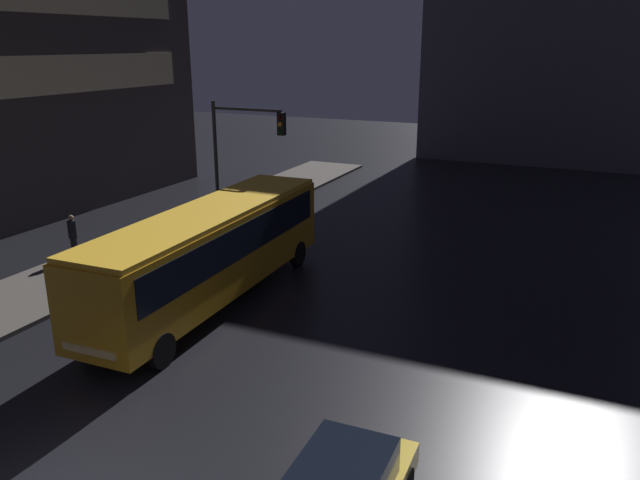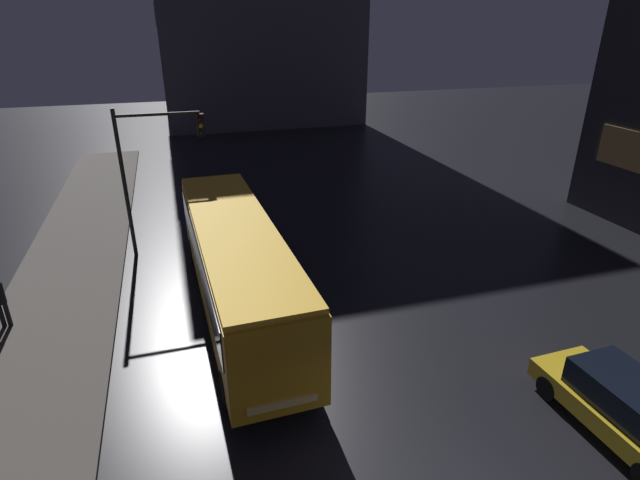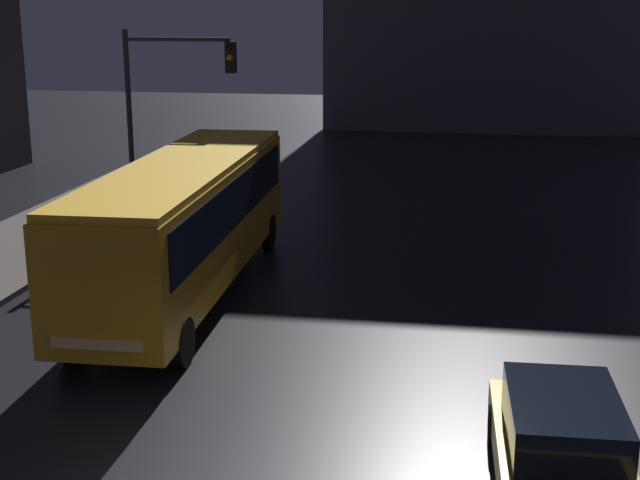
{
  "view_description": "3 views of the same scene",
  "coord_description": "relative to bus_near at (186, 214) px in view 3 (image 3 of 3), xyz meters",
  "views": [
    {
      "loc": [
        8.46,
        -6.89,
        8.42
      ],
      "look_at": [
        0.14,
        11.25,
        2.09
      ],
      "focal_mm": 35.0,
      "sensor_mm": 36.0,
      "label": 1
    },
    {
      "loc": [
        -4.59,
        -5.39,
        9.21
      ],
      "look_at": [
        0.4,
        11.18,
        1.53
      ],
      "focal_mm": 28.0,
      "sensor_mm": 36.0,
      "label": 2
    },
    {
      "loc": [
        3.54,
        -10.34,
        6.73
      ],
      "look_at": [
        0.22,
        9.46,
        1.48
      ],
      "focal_mm": 50.0,
      "sensor_mm": 36.0,
      "label": 3
    }
  ],
  "objects": [
    {
      "name": "bus_near",
      "position": [
        0.0,
        0.0,
        0.0
      ],
      "size": [
        2.82,
        11.69,
        3.24
      ],
      "rotation": [
        0.0,
        0.0,
        3.17
      ],
      "color": "orange",
      "rests_on": "ground"
    },
    {
      "name": "traffic_light_main",
      "position": [
        -2.41,
        5.83,
        2.16
      ],
      "size": [
        3.43,
        0.35,
        6.13
      ],
      "color": "#2D2D2D",
      "rests_on": "ground"
    },
    {
      "name": "car_taxi",
      "position": [
        7.99,
        -8.01,
        -1.23
      ],
      "size": [
        1.94,
        4.41,
        1.52
      ],
      "rotation": [
        0.0,
        0.0,
        3.17
      ],
      "color": "gold",
      "rests_on": "ground"
    }
  ]
}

